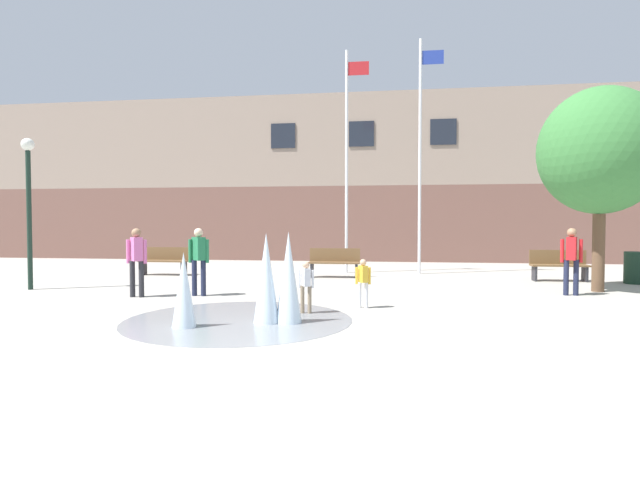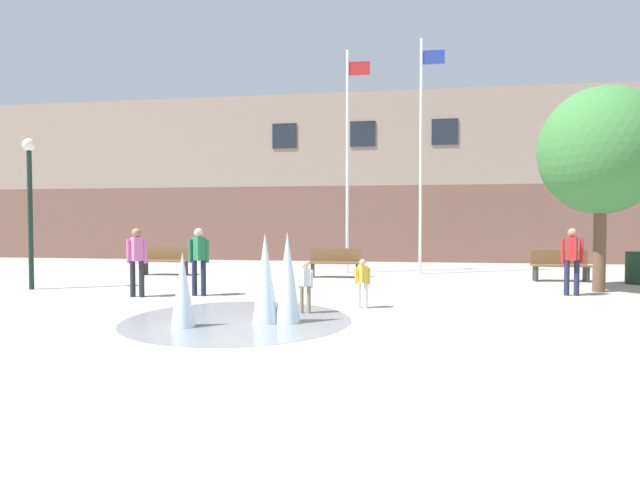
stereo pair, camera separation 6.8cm
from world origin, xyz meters
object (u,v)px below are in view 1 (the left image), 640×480
(park_bench_far_left, at_px, (164,260))
(flagpole_left, at_px, (347,155))
(adult_near_bench, at_px, (571,256))
(teen_by_trashcan, at_px, (137,257))
(street_tree_near_building, at_px, (600,151))
(child_with_pink_shirt, at_px, (363,279))
(trash_can, at_px, (635,268))
(park_bench_center, at_px, (334,262))
(park_bench_near_trashcan, at_px, (559,265))
(child_in_fountain, at_px, (306,283))
(lamp_post_left_lane, at_px, (29,191))
(adult_in_red, at_px, (199,256))
(flagpole_right, at_px, (421,150))

(park_bench_far_left, height_order, flagpole_left, flagpole_left)
(adult_near_bench, relative_size, teen_by_trashcan, 1.00)
(street_tree_near_building, bearing_deg, teen_by_trashcan, -167.26)
(adult_near_bench, distance_m, street_tree_near_building, 2.81)
(child_with_pink_shirt, bearing_deg, trash_can, -84.71)
(park_bench_center, height_order, adult_near_bench, adult_near_bench)
(park_bench_near_trashcan, distance_m, street_tree_near_building, 3.75)
(child_in_fountain, xyz_separation_m, trash_can, (8.41, 5.83, -0.13))
(trash_can, bearing_deg, child_in_fountain, -145.26)
(trash_can, bearing_deg, lamp_post_left_lane, -167.69)
(lamp_post_left_lane, bearing_deg, adult_in_red, -5.54)
(park_bench_near_trashcan, bearing_deg, park_bench_center, 179.37)
(child_in_fountain, relative_size, street_tree_near_building, 0.19)
(trash_can, bearing_deg, adult_in_red, -160.71)
(park_bench_center, height_order, child_in_fountain, child_in_fountain)
(child_with_pink_shirt, relative_size, child_in_fountain, 1.00)
(park_bench_far_left, xyz_separation_m, park_bench_center, (5.61, 0.07, 0.00))
(adult_near_bench, height_order, trash_can, adult_near_bench)
(trash_can, bearing_deg, child_with_pink_shirt, -145.36)
(street_tree_near_building, bearing_deg, child_with_pink_shirt, -150.35)
(adult_near_bench, xyz_separation_m, adult_in_red, (-8.68, -1.30, 0.00))
(adult_in_red, xyz_separation_m, flagpole_left, (2.99, 5.85, 3.08))
(adult_in_red, bearing_deg, child_in_fountain, 9.08)
(lamp_post_left_lane, bearing_deg, flagpole_right, 27.96)
(adult_in_red, bearing_deg, teen_by_trashcan, -121.59)
(adult_in_red, bearing_deg, park_bench_center, 100.70)
(park_bench_far_left, height_order, teen_by_trashcan, teen_by_trashcan)
(park_bench_near_trashcan, bearing_deg, trash_can, -10.99)
(park_bench_center, xyz_separation_m, park_bench_near_trashcan, (6.66, -0.07, 0.00))
(child_with_pink_shirt, distance_m, flagpole_left, 7.85)
(park_bench_center, height_order, trash_can, park_bench_center)
(flagpole_right, relative_size, trash_can, 8.67)
(child_with_pink_shirt, height_order, trash_can, child_with_pink_shirt)
(adult_in_red, distance_m, trash_can, 11.96)
(park_bench_center, height_order, street_tree_near_building, street_tree_near_building)
(child_with_pink_shirt, bearing_deg, adult_in_red, 44.29)
(child_in_fountain, xyz_separation_m, flagpole_right, (2.58, 7.73, 3.57))
(park_bench_far_left, relative_size, adult_near_bench, 1.01)
(park_bench_near_trashcan, height_order, child_in_fountain, child_in_fountain)
(trash_can, height_order, street_tree_near_building, street_tree_near_building)
(flagpole_right, bearing_deg, adult_near_bench, -54.53)
(adult_in_red, distance_m, street_tree_near_building, 10.13)
(park_bench_far_left, distance_m, street_tree_near_building, 13.04)
(park_bench_center, height_order, flagpole_right, flagpole_right)
(adult_near_bench, relative_size, flagpole_left, 0.21)
(park_bench_near_trashcan, relative_size, flagpole_left, 0.21)
(teen_by_trashcan, bearing_deg, adult_near_bench, 57.15)
(child_with_pink_shirt, height_order, child_in_fountain, same)
(lamp_post_left_lane, bearing_deg, child_with_pink_shirt, -10.54)
(flagpole_left, bearing_deg, street_tree_near_building, -29.74)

